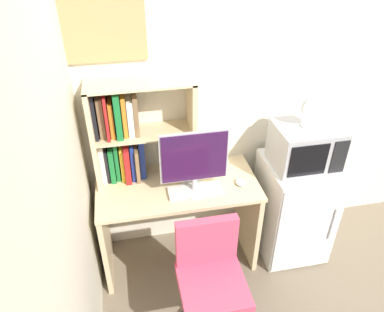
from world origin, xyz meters
The scene contains 11 objects.
wall_back centered at (0.40, 0.02, 1.30)m, with size 6.40×0.04×2.60m, color silver.
desk centered at (-0.98, -0.28, 0.52)m, with size 1.15×0.56×0.76m.
hutch_bookshelf centered at (-1.28, -0.12, 1.12)m, with size 0.70×0.26×0.73m.
monitor centered at (-0.87, -0.37, 1.01)m, with size 0.46×0.21×0.47m.
keyboard centered at (-0.87, -0.39, 0.77)m, with size 0.38×0.14×0.02m, color silver.
computer_mouse centered at (-0.53, -0.37, 0.77)m, with size 0.07×0.09×0.03m, color silver.
mini_fridge centered at (-0.06, -0.33, 0.42)m, with size 0.51×0.55×0.84m.
microwave centered at (-0.06, -0.32, 1.00)m, with size 0.45×0.36×0.31m.
desk_fan centered at (-0.06, -0.33, 1.28)m, with size 0.16×0.11×0.23m.
desk_chair centered at (-0.88, -0.92, 0.39)m, with size 0.47×0.47×0.86m.
wall_corkboard centered at (-1.41, -0.01, 1.82)m, with size 0.62×0.02×0.46m, color tan.
Camera 1 is at (-1.29, -2.35, 2.41)m, focal length 34.88 mm.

